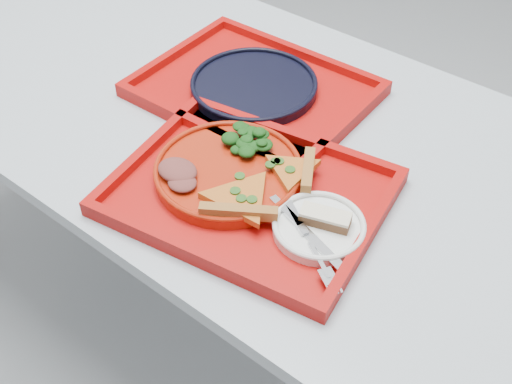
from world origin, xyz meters
TOP-DOWN VIEW (x-y plane):
  - ground at (0.00, 0.00)m, footprint 10.00×10.00m
  - table at (0.00, 0.00)m, footprint 1.60×0.80m
  - tray_main at (0.28, -0.17)m, footprint 0.50×0.42m
  - tray_far at (0.10, 0.07)m, footprint 0.46×0.36m
  - dinner_plate at (0.23, -0.16)m, footprint 0.26×0.26m
  - side_plate at (0.43, -0.17)m, footprint 0.15×0.15m
  - navy_plate at (0.10, 0.07)m, footprint 0.26×0.26m
  - pizza_slice_a at (0.30, -0.21)m, footprint 0.18×0.19m
  - pizza_slice_b at (0.32, -0.10)m, footprint 0.15×0.14m
  - salad_heap at (0.21, -0.09)m, footprint 0.08×0.07m
  - meat_portion at (0.17, -0.23)m, footprint 0.07×0.06m
  - dessert_bar at (0.43, -0.16)m, footprint 0.09×0.06m
  - knife at (0.42, -0.19)m, footprint 0.18×0.07m
  - fork at (0.44, -0.21)m, footprint 0.17×0.12m

SIDE VIEW (x-z plane):
  - ground at x=0.00m, z-range 0.00..0.00m
  - table at x=0.00m, z-range 0.30..1.05m
  - tray_main at x=0.28m, z-range 0.75..0.76m
  - tray_far at x=0.10m, z-range 0.75..0.76m
  - side_plate at x=0.43m, z-range 0.76..0.78m
  - navy_plate at x=0.10m, z-range 0.76..0.78m
  - dinner_plate at x=0.23m, z-range 0.76..0.78m
  - knife at x=0.42m, z-range 0.78..0.78m
  - fork at x=0.44m, z-range 0.78..0.78m
  - dessert_bar at x=0.43m, z-range 0.78..0.80m
  - pizza_slice_a at x=0.30m, z-range 0.78..0.80m
  - pizza_slice_b at x=0.32m, z-range 0.78..0.80m
  - meat_portion at x=0.17m, z-range 0.78..0.80m
  - salad_heap at x=0.21m, z-range 0.78..0.82m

